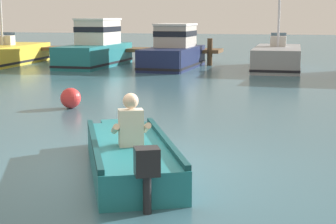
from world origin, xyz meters
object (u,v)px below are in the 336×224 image
Objects in this scene: rowboat_with_person at (130,155)px; moored_boat_grey at (277,58)px; moored_boat_navy at (174,52)px; moored_boat_yellow at (2,56)px; mooring_buoy at (71,98)px; moored_boat_teal at (96,48)px.

moored_boat_grey is (1.13, 16.06, 0.21)m from rowboat_with_person.
moored_boat_grey is at bearing 8.05° from moored_boat_navy.
moored_boat_yellow reaches higher than moored_boat_navy.
rowboat_with_person is 7.00× the size of mooring_buoy.
rowboat_with_person is 17.04m from moored_boat_teal.
moored_boat_teal is 3.69m from moored_boat_navy.
rowboat_with_person is 0.75× the size of moored_boat_navy.
moored_boat_teal is (4.40, 0.71, 0.36)m from moored_boat_yellow.
moored_boat_grey is at bearing 3.62° from moored_boat_teal.
moored_boat_navy is at bearing 101.96° from rowboat_with_person.
moored_boat_grey is (12.48, 1.22, 0.03)m from moored_boat_yellow.
rowboat_with_person is 18.69m from moored_boat_yellow.
moored_boat_yellow is at bearing 127.43° from rowboat_with_person.
moored_boat_teal reaches higher than mooring_buoy.
rowboat_with_person is 15.79m from moored_boat_navy.
rowboat_with_person is at bearing -94.01° from moored_boat_grey.
moored_boat_teal is 10.22× the size of mooring_buoy.
moored_boat_teal is 11.42m from mooring_buoy.
moored_boat_yellow is 1.44× the size of moored_boat_navy.
mooring_buoy is at bearing -70.64° from moored_boat_teal.
moored_boat_yellow is at bearing -170.85° from moored_boat_teal.
moored_boat_navy is at bearing -171.95° from moored_boat_grey.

